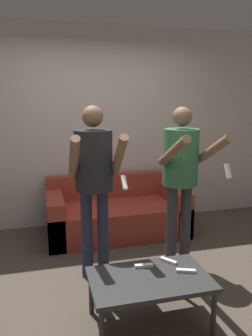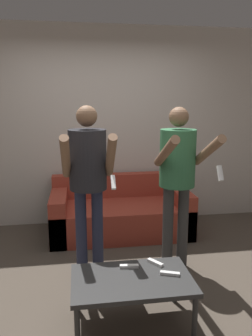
% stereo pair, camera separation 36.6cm
% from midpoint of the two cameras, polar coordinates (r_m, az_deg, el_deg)
% --- Properties ---
extents(ground_plane, '(14.00, 14.00, 0.00)m').
position_cam_midpoint_polar(ground_plane, '(3.30, 1.69, -19.70)').
color(ground_plane, '#4C4238').
extents(wall_back, '(6.40, 0.06, 2.70)m').
position_cam_midpoint_polar(wall_back, '(4.56, -2.12, 7.08)').
color(wall_back, beige).
rests_on(wall_back, ground_plane).
extents(couch, '(1.77, 0.89, 0.72)m').
position_cam_midpoint_polar(couch, '(4.35, 1.39, -7.96)').
color(couch, '#9E3828').
rests_on(couch, ground_plane).
extents(person_standing_left, '(0.48, 0.62, 1.67)m').
position_cam_midpoint_polar(person_standing_left, '(3.09, -3.28, -0.65)').
color(person_standing_left, '#282D47').
rests_on(person_standing_left, ground_plane).
extents(person_standing_right, '(0.47, 0.77, 1.66)m').
position_cam_midpoint_polar(person_standing_right, '(3.28, 12.20, -0.30)').
color(person_standing_right, '#383838').
rests_on(person_standing_right, ground_plane).
extents(coffee_table, '(0.91, 0.56, 0.40)m').
position_cam_midpoint_polar(coffee_table, '(2.63, 5.28, -19.39)').
color(coffee_table, '#2D2D2D').
rests_on(coffee_table, ground_plane).
extents(remote_near, '(0.15, 0.09, 0.02)m').
position_cam_midpoint_polar(remote_near, '(2.68, 11.74, -17.65)').
color(remote_near, white).
rests_on(remote_near, coffee_table).
extents(remote_mid, '(0.15, 0.05, 0.02)m').
position_cam_midpoint_polar(remote_mid, '(2.74, 4.54, -16.79)').
color(remote_mid, white).
rests_on(remote_mid, coffee_table).
extents(remote_far, '(0.12, 0.14, 0.02)m').
position_cam_midpoint_polar(remote_far, '(2.81, 8.98, -16.05)').
color(remote_far, white).
rests_on(remote_far, coffee_table).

